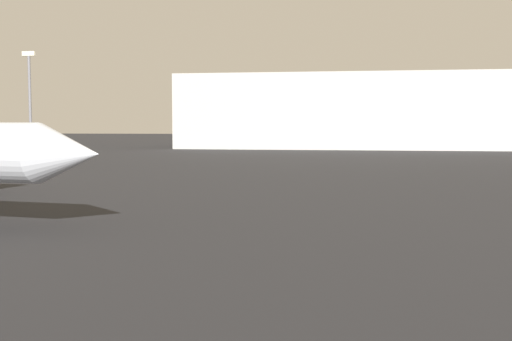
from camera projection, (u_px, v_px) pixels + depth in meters
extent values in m
cone|color=silver|center=(68.00, 154.00, 29.75)|extent=(3.54, 3.28, 2.92)
cone|color=silver|center=(48.00, 139.00, 73.80)|extent=(3.29, 3.03, 2.80)
cube|color=black|center=(7.00, 159.00, 75.28)|extent=(0.47, 0.47, 1.99)
cylinder|color=slate|center=(30.00, 104.00, 114.87)|extent=(0.50, 0.50, 17.32)
cube|color=#F2EACC|center=(29.00, 54.00, 114.20)|extent=(2.40, 0.50, 0.80)
cube|color=#B7B7B2|center=(362.00, 112.00, 134.33)|extent=(75.74, 24.78, 15.22)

